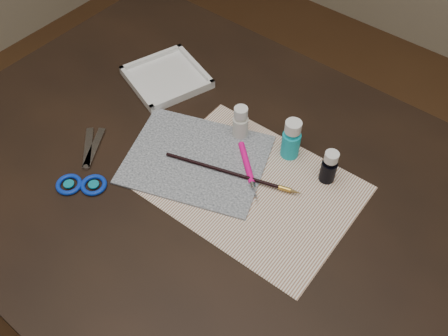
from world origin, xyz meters
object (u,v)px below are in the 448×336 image
Objects in this scene: canvas at (196,159)px; paint_bottle_white at (241,123)px; paper at (253,188)px; scissors at (84,160)px; paint_bottle_cyan at (291,139)px; paint_bottle_navy at (329,167)px; palette_tray at (167,77)px.

paint_bottle_white is at bearing 75.89° from canvas.
paper is 0.14m from canvas.
paint_bottle_cyan is at bearing -92.58° from scissors.
paint_bottle_navy reaches higher than canvas.
paint_bottle_navy is (0.21, 0.01, -0.00)m from paint_bottle_white.
paint_bottle_cyan is (0.11, 0.02, 0.01)m from paint_bottle_white.
paint_bottle_navy is 0.50m from scissors.
paper is 1.94× the size of scissors.
canvas is 1.38× the size of scissors.
canvas is at bearing -136.21° from paint_bottle_cyan.
paint_bottle_white is at bearing 138.02° from paper.
scissors is (-0.32, -0.17, 0.00)m from paper.
paper is at bearing -106.40° from scissors.
paint_bottle_navy is 0.38× the size of scissors.
paint_bottle_navy is at bearing -4.87° from paint_bottle_cyan.
scissors is (-0.32, -0.29, -0.04)m from paint_bottle_cyan.
paint_bottle_navy is (0.24, 0.13, 0.04)m from canvas.
canvas is 0.27m from palette_tray.
paint_bottle_white reaches higher than paper.
paint_bottle_white reaches higher than scissors.
canvas is at bearing -104.11° from paint_bottle_white.
canvas is at bearing -94.34° from scissors.
canvas is 0.12m from paint_bottle_white.
scissors is 1.21× the size of palette_tray.
paint_bottle_cyan reaches higher than scissors.
paper is 0.16m from paint_bottle_navy.
paper is at bearing -92.92° from paint_bottle_cyan.
paint_bottle_cyan is at bearing 175.13° from paint_bottle_navy.
canvas is 0.23m from scissors.
paint_bottle_cyan is at bearing -1.77° from palette_tray.
palette_tray is (-0.36, 0.01, -0.04)m from paint_bottle_cyan.
palette_tray is at bearing 146.35° from canvas.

